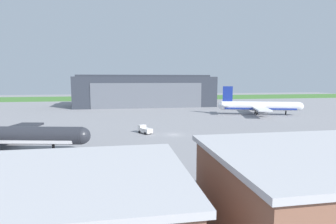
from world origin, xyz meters
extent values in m
plane|color=gray|center=(0.00, 0.00, 0.00)|extent=(440.00, 440.00, 0.00)
cube|color=#427632|center=(0.00, 155.74, 0.04)|extent=(440.00, 56.00, 0.08)
cube|color=#2D333D|center=(-0.58, 88.44, 8.50)|extent=(78.69, 33.91, 17.01)
cube|color=slate|center=(-0.58, 71.33, 6.80)|extent=(59.80, 0.30, 13.60)
cube|color=#2D333D|center=(-0.58, 88.44, 17.61)|extent=(78.69, 8.14, 1.20)
cylinder|color=white|center=(45.39, 36.12, 3.91)|extent=(32.66, 13.50, 3.90)
sphere|color=white|center=(61.15, 31.24, 3.91)|extent=(3.75, 3.75, 3.75)
sphere|color=white|center=(29.64, 41.00, 3.91)|extent=(3.04, 3.04, 3.04)
cube|color=navy|center=(45.39, 36.12, 2.84)|extent=(30.15, 12.75, 0.68)
cube|color=navy|center=(32.16, 40.22, 9.18)|extent=(4.21, 1.65, 6.63)
cube|color=white|center=(30.66, 37.62, 4.30)|extent=(4.45, 6.10, 0.28)
cube|color=white|center=(32.40, 43.22, 4.30)|extent=(4.45, 6.10, 0.28)
cube|color=white|center=(42.35, 28.54, 3.42)|extent=(9.23, 15.07, 0.56)
cube|color=white|center=(47.18, 44.09, 3.42)|extent=(9.23, 15.07, 0.56)
cylinder|color=gray|center=(43.45, 29.38, 2.05)|extent=(4.18, 3.15, 2.15)
cylinder|color=gray|center=(47.60, 42.78, 2.05)|extent=(4.18, 3.15, 2.15)
cylinder|color=black|center=(56.11, 32.80, 0.98)|extent=(0.56, 0.56, 1.96)
cylinder|color=black|center=(43.53, 34.55, 0.98)|extent=(0.56, 0.56, 1.96)
cylinder|color=black|center=(44.74, 38.47, 0.98)|extent=(0.56, 0.56, 1.96)
sphere|color=#282B33|center=(-22.67, -15.27, 3.71)|extent=(3.61, 3.61, 3.61)
cube|color=#282B33|center=(-40.56, -1.85, 3.24)|extent=(9.50, 18.01, 0.56)
cylinder|color=gray|center=(-40.05, -3.35, 1.91)|extent=(3.91, 2.74, 2.07)
cylinder|color=black|center=(-28.76, -14.03, 0.92)|extent=(0.56, 0.56, 1.83)
cube|color=white|center=(-8.61, 4.61, 1.32)|extent=(2.43, 2.24, 1.92)
cube|color=white|center=(-7.41, 2.51, 0.97)|extent=(3.39, 3.91, 1.21)
cylinder|color=black|center=(-7.56, 4.93, 0.36)|extent=(0.59, 0.76, 0.73)
cylinder|color=black|center=(-9.42, 3.87, 0.36)|extent=(0.59, 0.76, 0.73)
cylinder|color=black|center=(-6.12, 2.42, 0.36)|extent=(0.59, 0.76, 0.73)
cylinder|color=black|center=(-7.98, 1.35, 0.36)|extent=(0.59, 0.76, 0.73)
camera|label=1|loc=(-14.15, -73.09, 15.46)|focal=28.76mm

